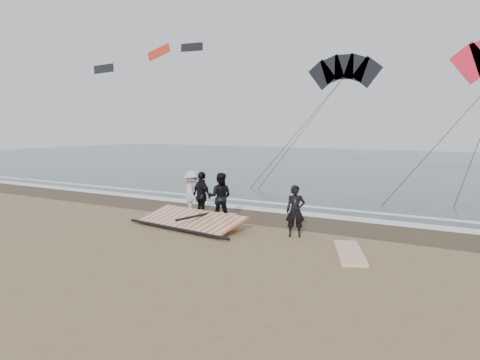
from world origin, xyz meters
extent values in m
plane|color=#8C704C|center=(0.00, 0.00, 0.00)|extent=(120.00, 120.00, 0.00)
cube|color=#233838|center=(0.00, 33.00, 0.01)|extent=(120.00, 54.00, 0.02)
cube|color=#4C3D2B|center=(0.00, 4.50, 0.01)|extent=(120.00, 2.80, 0.01)
cube|color=white|center=(0.00, 5.90, 0.03)|extent=(120.00, 0.90, 0.01)
cube|color=white|center=(0.00, 7.60, 0.03)|extent=(120.00, 0.45, 0.01)
imported|color=black|center=(2.05, 2.22, 0.83)|extent=(0.72, 0.64, 1.67)
cube|color=silver|center=(4.22, 1.09, 0.05)|extent=(1.64, 2.49, 0.10)
cube|color=beige|center=(-1.52, 2.88, 0.05)|extent=(1.14, 2.65, 0.11)
imported|color=black|center=(-1.39, 3.03, 0.91)|extent=(1.06, 0.95, 1.82)
imported|color=black|center=(-2.09, 2.83, 0.92)|extent=(1.16, 0.79, 1.83)
imported|color=beige|center=(-2.79, 3.13, 0.91)|extent=(1.33, 1.27, 1.82)
cube|color=black|center=(-1.84, 2.11, 0.05)|extent=(2.80, 0.99, 0.11)
cube|color=#D95A24|center=(-1.64, 1.51, 0.30)|extent=(4.17, 2.03, 0.42)
cylinder|color=black|center=(-1.64, 0.73, 0.11)|extent=(4.61, 0.68, 0.11)
cylinder|color=black|center=(-1.34, 1.51, 0.45)|extent=(0.33, 2.00, 0.08)
cylinder|color=#262626|center=(4.98, 14.65, 3.50)|extent=(0.04, 0.04, 13.32)
cylinder|color=#262626|center=(-5.02, 19.10, 3.80)|extent=(0.04, 0.04, 16.56)
cylinder|color=#262626|center=(-4.69, 18.95, 3.80)|extent=(0.04, 0.04, 16.83)
cube|color=black|center=(-32.44, 26.00, 9.89)|extent=(3.03, 0.12, 1.00)
cube|color=red|center=(-26.10, 28.00, 11.45)|extent=(3.13, 0.12, 1.67)
cube|color=black|center=(-24.71, 32.00, 12.41)|extent=(3.02, 0.12, 0.98)
camera|label=1|loc=(8.23, -11.24, 3.52)|focal=35.00mm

